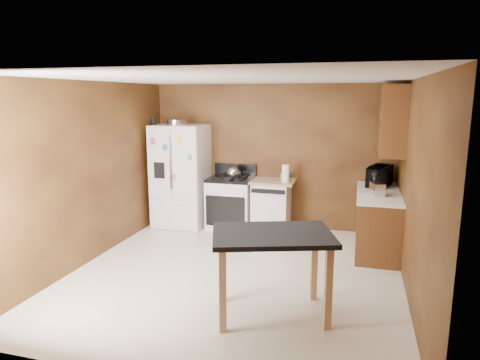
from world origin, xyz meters
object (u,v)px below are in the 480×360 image
at_px(roasting_pan, 177,122).
at_px(paper_towel, 286,173).
at_px(pen_cup, 153,121).
at_px(island, 272,246).
at_px(green_canister, 283,176).
at_px(refrigerator, 181,176).
at_px(microwave, 379,177).
at_px(gas_range, 231,202).
at_px(dishwasher, 271,205).
at_px(kettle, 233,173).
at_px(toaster, 377,189).

relative_size(roasting_pan, paper_towel, 1.26).
xyz_separation_m(pen_cup, island, (2.66, -2.67, -1.09)).
height_order(green_canister, refrigerator, refrigerator).
bearing_deg(paper_towel, microwave, 1.56).
xyz_separation_m(green_canister, gas_range, (-0.90, -0.11, -0.49)).
bearing_deg(gas_range, dishwasher, 1.94).
xyz_separation_m(gas_range, dishwasher, (0.72, 0.02, -0.01)).
distance_m(kettle, toaster, 2.43).
bearing_deg(roasting_pan, island, -50.72).
bearing_deg(refrigerator, microwave, 0.43).
relative_size(kettle, toaster, 0.81).
distance_m(green_canister, dishwasher, 0.54).
height_order(kettle, paper_towel, paper_towel).
distance_m(paper_towel, green_canister, 0.21).
xyz_separation_m(microwave, island, (-1.15, -2.79, -0.28)).
distance_m(paper_towel, microwave, 1.48).
relative_size(roasting_pan, microwave, 0.69).
bearing_deg(roasting_pan, paper_towel, 0.09).
height_order(pen_cup, refrigerator, pen_cup).
bearing_deg(toaster, roasting_pan, 151.75).
relative_size(kettle, paper_towel, 0.70).
distance_m(pen_cup, paper_towel, 2.47).
relative_size(pen_cup, refrigerator, 0.07).
height_order(pen_cup, microwave, pen_cup).
height_order(roasting_pan, toaster, roasting_pan).
relative_size(green_canister, dishwasher, 0.14).
relative_size(kettle, dishwasher, 0.22).
distance_m(kettle, paper_towel, 0.91).
distance_m(refrigerator, gas_range, 1.01).
distance_m(pen_cup, microwave, 3.90).
height_order(kettle, refrigerator, refrigerator).
bearing_deg(paper_towel, toaster, -24.40).
relative_size(roasting_pan, pen_cup, 2.89).
height_order(gas_range, dishwasher, gas_range).
relative_size(green_canister, island, 0.09).
relative_size(refrigerator, island, 1.26).
bearing_deg(kettle, dishwasher, 7.93).
bearing_deg(microwave, island, 175.80).
xyz_separation_m(gas_range, island, (1.30, -2.83, 0.31)).
distance_m(paper_towel, gas_range, 1.13).
height_order(toaster, microwave, microwave).
xyz_separation_m(refrigerator, dishwasher, (1.63, 0.09, -0.45)).
relative_size(kettle, island, 0.14).
relative_size(roasting_pan, island, 0.25).
bearing_deg(refrigerator, toaster, -11.33).
bearing_deg(gas_range, toaster, -16.78).
relative_size(toaster, dishwasher, 0.28).
distance_m(green_canister, island, 2.96).
relative_size(roasting_pan, toaster, 1.46).
relative_size(toaster, gas_range, 0.22).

